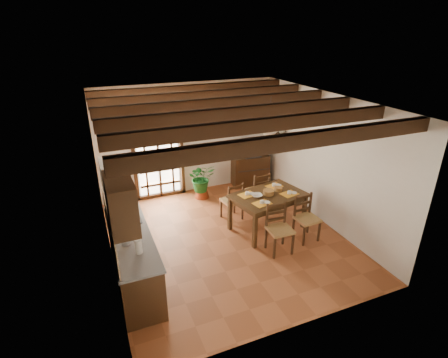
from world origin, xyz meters
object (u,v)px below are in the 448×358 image
sideboard (250,170)px  chair_near_right (306,226)px  dining_table (268,199)px  crt_tv (251,149)px  kitchen_counter (133,257)px  chair_far_right (258,198)px  chair_near_left (279,237)px  pendant_lamp (269,134)px  chair_far_left (232,207)px  potted_plant (201,177)px

sideboard → chair_near_right: bearing=-86.3°
dining_table → sideboard: 2.30m
dining_table → crt_tv: size_ratio=3.64×
dining_table → crt_tv: crt_tv is taller
kitchen_counter → chair_far_right: (3.10, 1.46, -0.17)m
kitchen_counter → crt_tv: (3.57, 2.82, 0.54)m
dining_table → chair_near_left: size_ratio=1.70×
chair_far_right → pendant_lamp: (-0.20, -0.72, 1.78)m
kitchen_counter → pendant_lamp: bearing=14.3°
chair_far_right → pendant_lamp: 1.93m
dining_table → chair_far_left: size_ratio=1.84×
pendant_lamp → crt_tv: bearing=72.0°
dining_table → chair_far_right: chair_far_right is taller
crt_tv → chair_far_right: bearing=-108.2°
crt_tv → dining_table: bearing=-106.0°
chair_far_right → pendant_lamp: size_ratio=1.14×
chair_near_left → potted_plant: size_ratio=0.51×
crt_tv → sideboard: bearing=91.2°
chair_near_right → chair_far_left: bearing=125.8°
chair_far_right → crt_tv: size_ratio=2.12×
dining_table → chair_far_right: 0.93m
kitchen_counter → sideboard: kitchen_counter is taller
chair_far_right → crt_tv: bearing=-111.9°
chair_near_right → pendant_lamp: size_ratio=1.12×
chair_near_right → dining_table: bearing=125.8°
chair_far_right → sideboard: chair_far_right is taller
chair_far_left → crt_tv: crt_tv is taller
chair_near_left → chair_far_right: 1.69m
chair_far_left → potted_plant: potted_plant is taller
chair_far_right → chair_near_right: bearing=100.0°
sideboard → pendant_lamp: (-0.67, -2.08, 1.66)m
chair_near_left → chair_far_left: bearing=104.8°
kitchen_counter → potted_plant: size_ratio=1.19×
kitchen_counter → pendant_lamp: (2.90, 0.74, 1.60)m
chair_near_right → chair_far_right: chair_far_right is taller
chair_near_left → chair_far_right: chair_near_left is taller
crt_tv → pendant_lamp: 2.43m
chair_near_left → chair_near_right: (0.72, 0.16, -0.01)m
dining_table → potted_plant: bearing=100.4°
potted_plant → pendant_lamp: (0.81, -1.83, 1.51)m
sideboard → potted_plant: size_ratio=0.51×
kitchen_counter → dining_table: bearing=12.5°
chair_far_left → potted_plant: 1.33m
potted_plant → kitchen_counter: bearing=-129.2°
pendant_lamp → chair_near_right: bearing=-55.3°
pendant_lamp → chair_near_left: bearing=-102.0°
chair_near_right → chair_far_right: bearing=99.8°
crt_tv → potted_plant: 1.57m
chair_near_left → crt_tv: 3.20m
chair_near_right → chair_far_right: 1.52m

